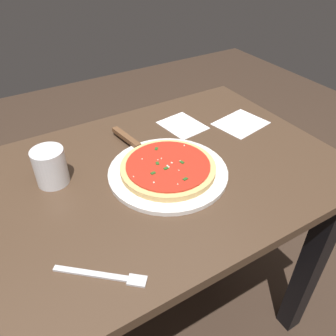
# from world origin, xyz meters

# --- Properties ---
(ground_plane) EXTENTS (5.00, 5.00, 0.00)m
(ground_plane) POSITION_xyz_m (0.00, 0.00, 0.00)
(ground_plane) COLOR #38281E
(restaurant_table) EXTENTS (1.02, 0.69, 0.76)m
(restaurant_table) POSITION_xyz_m (0.00, 0.00, 0.61)
(restaurant_table) COLOR black
(restaurant_table) RESTS_ON ground_plane
(serving_plate) EXTENTS (0.32, 0.32, 0.01)m
(serving_plate) POSITION_xyz_m (0.02, -0.03, 0.77)
(serving_plate) COLOR white
(serving_plate) RESTS_ON restaurant_table
(pizza) EXTENTS (0.25, 0.25, 0.02)m
(pizza) POSITION_xyz_m (0.02, -0.03, 0.79)
(pizza) COLOR #DBB26B
(pizza) RESTS_ON serving_plate
(pizza_server) EXTENTS (0.08, 0.22, 0.01)m
(pizza_server) POSITION_xyz_m (-0.00, 0.13, 0.78)
(pizza_server) COLOR silver
(pizza_server) RESTS_ON serving_plate
(cup_tall_drink) EXTENTS (0.08, 0.08, 0.10)m
(cup_tall_drink) POSITION_xyz_m (-0.25, 0.10, 0.81)
(cup_tall_drink) COLOR silver
(cup_tall_drink) RESTS_ON restaurant_table
(napkin_folded_right) EXTENTS (0.18, 0.15, 0.00)m
(napkin_folded_right) POSITION_xyz_m (0.37, 0.08, 0.77)
(napkin_folded_right) COLOR white
(napkin_folded_right) RESTS_ON restaurant_table
(napkin_loose_left) EXTENTS (0.13, 0.15, 0.00)m
(napkin_loose_left) POSITION_xyz_m (0.20, 0.17, 0.77)
(napkin_loose_left) COLOR white
(napkin_loose_left) RESTS_ON restaurant_table
(fork) EXTENTS (0.15, 0.14, 0.00)m
(fork) POSITION_xyz_m (-0.25, -0.24, 0.77)
(fork) COLOR silver
(fork) RESTS_ON restaurant_table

